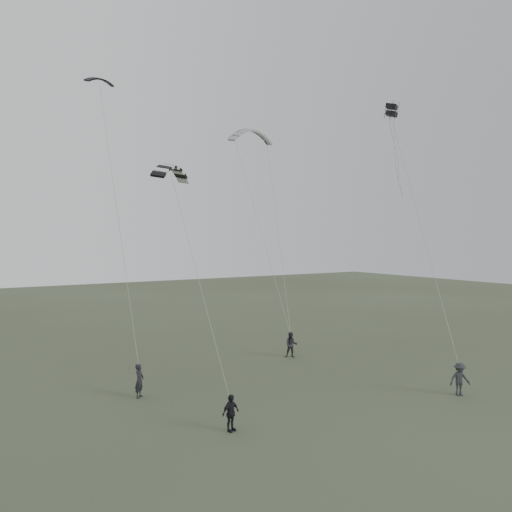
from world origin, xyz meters
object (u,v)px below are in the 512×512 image
kite_striped (171,166)px  kite_box (392,110)px  kite_pale_large (251,130)px  flyer_center (231,413)px  kite_dark_small (100,79)px  flyer_right (291,345)px  flyer_far (460,379)px  flyer_left (139,381)px

kite_striped → kite_box: bearing=-49.6°
kite_pale_large → flyer_center: bearing=-122.7°
flyer_center → kite_dark_small: 21.14m
flyer_center → kite_box: (13.74, 4.15, 15.13)m
flyer_center → kite_dark_small: (-1.82, 12.77, 16.75)m
flyer_right → kite_striped: kite_striped is taller
kite_pale_large → kite_striped: bearing=-137.6°
flyer_center → flyer_far: 12.29m
flyer_far → flyer_center: bearing=-166.6°
flyer_right → kite_dark_small: size_ratio=0.99×
flyer_right → kite_dark_small: kite_dark_small is taller
flyer_far → kite_box: (1.63, 6.22, 15.06)m
flyer_left → flyer_far: 16.16m
flyer_center → kite_pale_large: (10.98, 16.25, 15.79)m
kite_dark_small → kite_pale_large: (12.80, 3.48, -0.95)m
kite_pale_large → flyer_right: bearing=-98.9°
flyer_far → kite_pale_large: bearing=116.7°
flyer_left → kite_dark_small: size_ratio=0.98×
flyer_right → kite_pale_large: 17.33m
kite_pale_large → kite_box: (2.76, -12.10, -0.66)m
flyer_left → kite_striped: (2.04, 0.68, 10.91)m
flyer_left → kite_striped: size_ratio=0.58×
kite_box → flyer_far: bearing=-135.9°
flyer_center → kite_pale_large: 25.18m
flyer_left → kite_dark_small: (-0.08, 6.52, 16.67)m
kite_pale_large → flyer_far: bearing=-85.2°
flyer_center → kite_striped: 12.99m
flyer_far → kite_pale_large: (-1.13, 18.32, 15.72)m
kite_dark_small → kite_box: size_ratio=2.42×
flyer_right → kite_pale_large: (1.29, 7.21, 15.71)m
flyer_right → kite_striped: 14.54m
flyer_far → kite_box: size_ratio=2.37×
kite_dark_small → flyer_left: bearing=-100.2°
flyer_center → flyer_far: (12.11, -2.07, 0.08)m
flyer_far → kite_striped: kite_striped is taller
flyer_far → kite_pale_large: size_ratio=0.45×
kite_striped → flyer_left: bearing=160.5°
flyer_left → kite_dark_small: kite_dark_small is taller
kite_striped → kite_box: size_ratio=4.12×
flyer_left → kite_striped: 11.12m
flyer_left → flyer_right: bearing=-35.3°
flyer_far → kite_box: kite_box is taller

